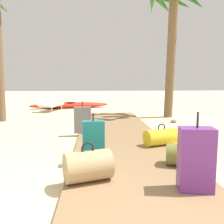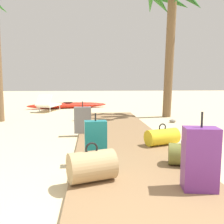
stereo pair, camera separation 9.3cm
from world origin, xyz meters
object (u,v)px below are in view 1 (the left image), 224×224
at_px(kayak, 70,105).
at_px(duffel_bag_olive, 184,155).
at_px(suitcase_teal, 93,141).
at_px(duffel_bag_tan, 88,166).
at_px(palm_tree_far_right, 173,15).
at_px(suitcase_purple, 196,159).
at_px(lounge_chair, 50,104).
at_px(suitcase_grey, 83,120).
at_px(duffel_bag_yellow, 161,137).

bearing_deg(kayak, duffel_bag_olive, -73.72).
relative_size(suitcase_teal, duffel_bag_tan, 1.13).
height_order(palm_tree_far_right, kayak, palm_tree_far_right).
xyz_separation_m(suitcase_purple, duffel_bag_tan, (-1.21, 0.35, -0.17)).
distance_m(palm_tree_far_right, lounge_chair, 6.15).
bearing_deg(kayak, duffel_bag_tan, -82.80).
relative_size(duffel_bag_tan, lounge_chair, 0.40).
bearing_deg(palm_tree_far_right, suitcase_teal, -119.81).
height_order(suitcase_grey, suitcase_purple, suitcase_purple).
distance_m(duffel_bag_yellow, palm_tree_far_right, 5.44).
relative_size(suitcase_purple, kayak, 0.22).
bearing_deg(palm_tree_far_right, duffel_bag_olive, -105.63).
height_order(suitcase_grey, palm_tree_far_right, palm_tree_far_right).
bearing_deg(duffel_bag_tan, suitcase_purple, -16.09).
bearing_deg(lounge_chair, kayak, 59.39).
relative_size(palm_tree_far_right, kayak, 1.21).
bearing_deg(duffel_bag_yellow, lounge_chair, 117.48).
relative_size(suitcase_teal, kayak, 0.19).
distance_m(duffel_bag_olive, suitcase_grey, 2.87).
distance_m(duffel_bag_olive, duffel_bag_tan, 1.44).
bearing_deg(lounge_chair, duffel_bag_olive, -66.24).
xyz_separation_m(suitcase_purple, lounge_chair, (-3.09, 8.18, -0.11)).
distance_m(suitcase_purple, lounge_chair, 8.75).
distance_m(duffel_bag_yellow, duffel_bag_tan, 2.09).
bearing_deg(duffel_bag_olive, palm_tree_far_right, 74.37).
relative_size(duffel_bag_olive, kayak, 0.15).
distance_m(palm_tree_far_right, kayak, 6.31).
height_order(duffel_bag_olive, lounge_chair, lounge_chair).
relative_size(duffel_bag_olive, palm_tree_far_right, 0.12).
height_order(suitcase_grey, suitcase_teal, suitcase_grey).
relative_size(duffel_bag_olive, duffel_bag_tan, 0.88).
distance_m(suitcase_purple, kayak, 9.72).
height_order(duffel_bag_yellow, duffel_bag_tan, duffel_bag_tan).
bearing_deg(suitcase_grey, duffel_bag_yellow, -38.12).
height_order(duffel_bag_yellow, lounge_chair, lounge_chair).
distance_m(suitcase_grey, suitcase_teal, 2.06).
distance_m(duffel_bag_yellow, suitcase_teal, 1.54).
relative_size(duffel_bag_tan, palm_tree_far_right, 0.14).
distance_m(suitcase_grey, palm_tree_far_right, 5.21).
xyz_separation_m(suitcase_teal, duffel_bag_tan, (-0.06, -0.78, -0.12)).
relative_size(lounge_chair, kayak, 0.41).
bearing_deg(duffel_bag_yellow, suitcase_teal, -148.30).
xyz_separation_m(suitcase_purple, kayak, (-2.36, 9.43, -0.29)).
bearing_deg(duffel_bag_olive, suitcase_grey, 123.50).
xyz_separation_m(duffel_bag_olive, palm_tree_far_right, (1.45, 5.17, 3.36)).
xyz_separation_m(suitcase_teal, palm_tree_far_right, (2.76, 4.82, 3.21)).
distance_m(suitcase_grey, suitcase_purple, 3.47).
relative_size(suitcase_grey, suitcase_teal, 1.02).
xyz_separation_m(duffel_bag_olive, suitcase_teal, (-1.31, 0.35, 0.15)).
distance_m(duffel_bag_tan, lounge_chair, 8.06).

